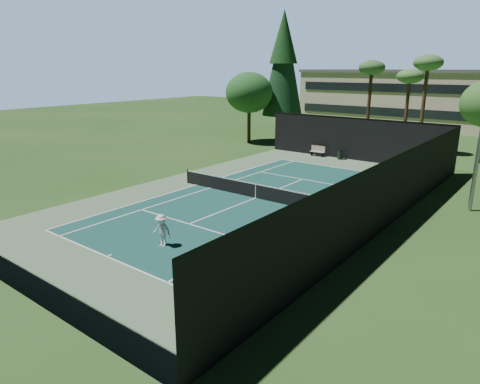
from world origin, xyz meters
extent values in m
plane|color=#25491B|center=(0.00, 0.00, 0.00)|extent=(160.00, 160.00, 0.00)
cube|color=#567753|center=(0.00, 0.00, 0.01)|extent=(18.00, 32.00, 0.01)
cube|color=#164942|center=(0.00, 0.00, 0.01)|extent=(10.97, 23.77, 0.01)
cube|color=white|center=(0.00, -11.88, 0.02)|extent=(10.97, 0.10, 0.01)
cube|color=white|center=(0.00, 11.88, 0.02)|extent=(10.97, 0.10, 0.01)
cube|color=white|center=(0.00, -6.40, 0.02)|extent=(8.23, 0.10, 0.01)
cube|color=white|center=(0.00, 6.40, 0.02)|extent=(8.23, 0.10, 0.01)
cube|color=white|center=(-5.49, 0.00, 0.02)|extent=(0.10, 23.77, 0.01)
cube|color=white|center=(5.49, 0.00, 0.02)|extent=(0.10, 23.77, 0.01)
cube|color=white|center=(-4.12, 0.00, 0.02)|extent=(0.10, 23.77, 0.01)
cube|color=white|center=(4.12, 0.00, 0.02)|extent=(0.10, 23.77, 0.01)
cube|color=white|center=(0.00, 0.00, 0.02)|extent=(0.10, 12.80, 0.01)
cube|color=white|center=(0.00, -11.73, 0.02)|extent=(0.10, 0.30, 0.01)
cube|color=white|center=(0.00, 11.73, 0.02)|extent=(0.10, 0.30, 0.01)
cylinder|color=black|center=(-6.40, 0.00, 0.55)|extent=(0.10, 0.10, 1.10)
cylinder|color=black|center=(6.40, 0.00, 0.55)|extent=(0.10, 0.10, 1.10)
cube|color=black|center=(0.00, 0.00, 0.50)|extent=(12.80, 0.02, 0.92)
cube|color=white|center=(0.00, 0.00, 0.98)|extent=(12.80, 0.04, 0.07)
cube|color=white|center=(0.00, 0.00, 0.50)|extent=(0.05, 0.03, 0.92)
cube|color=black|center=(0.00, 16.00, 2.00)|extent=(18.00, 0.04, 4.00)
cube|color=black|center=(0.00, -16.00, 2.00)|extent=(18.00, 0.04, 4.00)
cube|color=black|center=(9.00, 0.00, 2.00)|extent=(0.04, 32.00, 4.00)
cube|color=black|center=(-9.00, 0.00, 2.00)|extent=(0.04, 32.00, 4.00)
cube|color=black|center=(0.00, 16.00, 4.00)|extent=(18.00, 0.06, 0.06)
imported|color=white|center=(1.11, -9.40, 0.82)|extent=(1.12, 0.72, 1.65)
sphere|color=#AECD2E|center=(-5.57, -10.20, 0.03)|extent=(0.06, 0.06, 0.06)
sphere|color=#B5D22F|center=(-4.07, 4.14, 0.03)|extent=(0.06, 0.06, 0.06)
sphere|color=#D3E433|center=(0.19, 1.62, 0.04)|extent=(0.07, 0.07, 0.07)
sphere|color=#CDF237|center=(-6.70, 2.35, 0.03)|extent=(0.06, 0.06, 0.06)
cube|color=#BEB19D|center=(-3.58, 15.46, 0.45)|extent=(1.50, 0.45, 0.05)
cube|color=#B8B098|center=(-3.58, 15.66, 0.75)|extent=(1.50, 0.06, 0.55)
cube|color=black|center=(-4.18, 15.46, 0.21)|extent=(0.06, 0.40, 0.42)
cube|color=black|center=(-2.98, 15.46, 0.21)|extent=(0.06, 0.40, 0.42)
cylinder|color=black|center=(-1.08, 15.43, 0.45)|extent=(0.52, 0.52, 0.90)
cylinder|color=black|center=(-1.08, 15.43, 0.92)|extent=(0.56, 0.56, 0.05)
cylinder|color=#432A1C|center=(-12.00, 22.00, 1.80)|extent=(0.50, 0.50, 3.60)
cone|color=#12331A|center=(-12.00, 22.00, 9.00)|extent=(4.80, 4.80, 12.00)
cone|color=#153B17|center=(-12.00, 22.00, 12.00)|extent=(3.30, 3.30, 6.00)
cylinder|color=#3E291A|center=(-2.00, 24.00, 4.28)|extent=(0.36, 0.36, 8.55)
ellipsoid|color=#34602B|center=(-2.00, 24.00, 8.55)|extent=(2.80, 2.80, 1.54)
cylinder|color=#4B2F20|center=(1.50, 26.00, 3.83)|extent=(0.36, 0.36, 7.65)
ellipsoid|color=#3F7233|center=(1.50, 26.00, 7.65)|extent=(2.80, 2.80, 1.54)
cylinder|color=#46331E|center=(4.00, 23.00, 4.50)|extent=(0.36, 0.36, 9.00)
ellipsoid|color=#3D6E31|center=(4.00, 23.00, 9.00)|extent=(2.80, 2.80, 1.54)
cylinder|color=#412D1C|center=(-14.00, 18.00, 1.87)|extent=(0.40, 0.40, 3.74)
ellipsoid|color=#225723|center=(-14.00, 18.00, 5.78)|extent=(5.44, 5.44, 4.62)
cube|color=beige|center=(0.00, 46.00, 4.00)|extent=(40.00, 12.00, 8.00)
cube|color=#59595B|center=(0.00, 46.00, 8.10)|extent=(40.50, 12.50, 0.40)
cube|color=black|center=(0.00, 39.95, 2.40)|extent=(38.00, 0.15, 1.20)
cube|color=black|center=(0.00, 39.95, 5.80)|extent=(38.00, 0.15, 1.20)
camera|label=1|loc=(16.19, -22.52, 8.47)|focal=32.00mm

